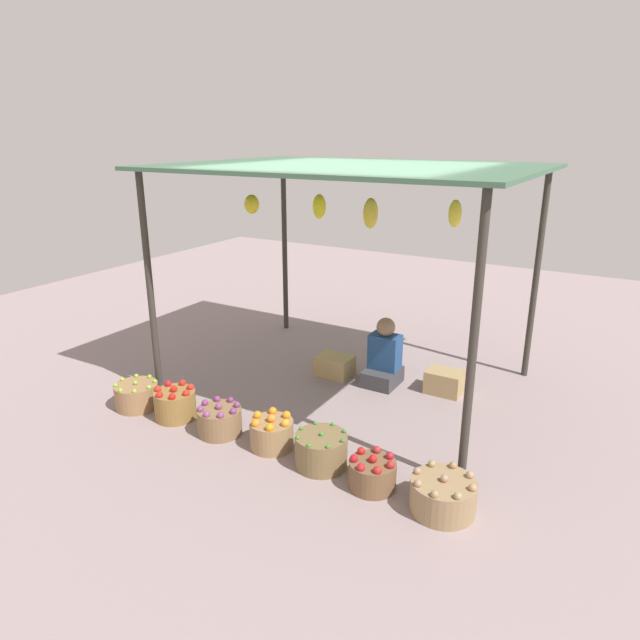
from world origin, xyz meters
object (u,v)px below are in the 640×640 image
basket_red_tomatoes (175,404)px  basket_green_chilies (321,450)px  basket_purple_onions (220,420)px  basket_oranges (272,433)px  basket_red_apples (372,473)px  basket_limes (137,395)px  vendor_person (384,359)px  basket_potatoes (443,495)px  wooden_crate_near_vendor (444,382)px  wooden_crate_stacked_rear (335,365)px

basket_red_tomatoes → basket_green_chilies: bearing=-0.2°
basket_red_tomatoes → basket_purple_onions: (0.58, -0.02, -0.02)m
basket_oranges → basket_red_apples: basket_oranges is taller
basket_limes → basket_red_apples: size_ratio=1.15×
vendor_person → basket_oranges: 1.80m
basket_potatoes → basket_green_chilies: bearing=176.5°
vendor_person → wooden_crate_near_vendor: bearing=9.6°
basket_red_tomatoes → basket_limes: bearing=-176.6°
basket_limes → wooden_crate_near_vendor: size_ratio=1.14×
basket_green_chilies → wooden_crate_stacked_rear: size_ratio=1.11×
basket_green_chilies → vendor_person: bearing=97.2°
basket_red_tomatoes → basket_potatoes: size_ratio=0.83×
vendor_person → basket_oranges: size_ratio=1.96×
basket_oranges → basket_green_chilies: basket_oranges is taller
basket_red_tomatoes → basket_green_chilies: basket_red_tomatoes is taller
vendor_person → basket_potatoes: vendor_person is taller
basket_potatoes → wooden_crate_stacked_rear: 2.63m
vendor_person → wooden_crate_stacked_rear: 0.62m
vendor_person → wooden_crate_stacked_rear: bearing=-173.0°
basket_oranges → basket_red_apples: (1.05, -0.10, -0.01)m
vendor_person → basket_oranges: vendor_person is taller
basket_red_tomatoes → basket_red_apples: 2.21m
basket_limes → basket_purple_onions: 1.09m
basket_limes → basket_red_tomatoes: 0.51m
basket_red_tomatoes → wooden_crate_stacked_rear: bearing=63.2°
basket_limes → basket_oranges: bearing=2.0°
wooden_crate_near_vendor → basket_green_chilies: bearing=-103.3°
basket_red_tomatoes → basket_oranges: basket_red_tomatoes is taller
basket_purple_onions → wooden_crate_stacked_rear: (0.29, 1.74, -0.02)m
basket_red_apples → wooden_crate_near_vendor: bearing=91.8°
basket_red_apples → wooden_crate_near_vendor: size_ratio=0.99×
basket_oranges → basket_red_tomatoes: bearing=-178.7°
basket_potatoes → wooden_crate_near_vendor: size_ratio=1.29×
basket_oranges → basket_green_chilies: 0.54m
basket_green_chilies → basket_limes: bearing=-179.3°
basket_oranges → basket_green_chilies: bearing=-3.5°
basket_red_apples → basket_potatoes: bearing=-0.3°
basket_red_tomatoes → basket_purple_onions: 0.58m
basket_potatoes → wooden_crate_near_vendor: basket_potatoes is taller
basket_limes → wooden_crate_near_vendor: basket_limes is taller
basket_purple_onions → wooden_crate_near_vendor: size_ratio=1.08×
basket_red_tomatoes → wooden_crate_near_vendor: size_ratio=1.06×
basket_red_tomatoes → basket_green_chilies: 1.69m
basket_red_apples → basket_purple_onions: bearing=178.1°
basket_purple_onions → wooden_crate_near_vendor: 2.48m
basket_purple_onions → basket_oranges: size_ratio=1.05×
wooden_crate_stacked_rear → basket_red_apples: bearing=-53.4°
basket_green_chilies → basket_red_apples: basket_green_chilies is taller
basket_purple_onions → wooden_crate_stacked_rear: 1.76m
basket_green_chilies → basket_red_apples: (0.51, -0.07, -0.02)m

